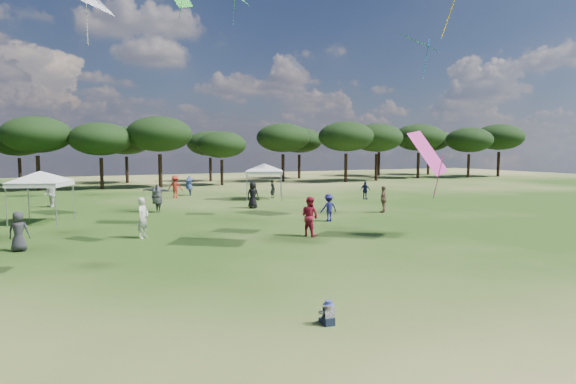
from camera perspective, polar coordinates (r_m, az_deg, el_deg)
name	(u,v)px	position (r m, az deg, el deg)	size (l,w,h in m)	color
ground	(390,345)	(11.01, 12.00, -17.34)	(140.00, 140.00, 0.00)	#305118
tree_line	(146,137)	(56.15, -16.45, 6.25)	(108.78, 17.63, 7.77)	black
tent_left	(40,173)	(30.16, -27.31, 1.99)	(5.17, 5.17, 3.24)	gray
tent_right	(264,165)	(39.52, -2.84, 3.22)	(5.54, 5.54, 3.25)	gray
toddler	(328,314)	(11.87, 4.77, -14.20)	(0.40, 0.44, 0.59)	black
festival_crowd	(164,198)	(33.10, -14.54, -0.67)	(30.43, 23.76, 1.93)	maroon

